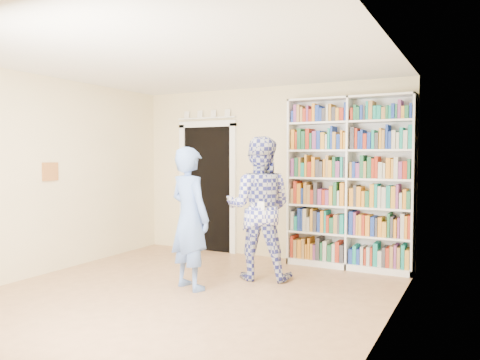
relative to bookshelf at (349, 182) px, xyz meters
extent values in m
plane|color=#976A49|center=(-1.35, -2.34, -1.24)|extent=(5.00, 5.00, 0.00)
plane|color=white|center=(-1.35, -2.34, 1.46)|extent=(5.00, 5.00, 0.00)
plane|color=beige|center=(-1.35, 0.16, 0.11)|extent=(4.50, 0.00, 4.50)
plane|color=beige|center=(-3.60, -2.34, 0.11)|extent=(0.00, 5.00, 5.00)
plane|color=beige|center=(0.90, -2.34, 0.11)|extent=(0.00, 5.00, 5.00)
cube|color=white|center=(0.00, 0.00, -0.01)|extent=(1.78, 0.33, 2.45)
cube|color=white|center=(0.00, 0.00, -0.01)|extent=(0.03, 0.33, 2.45)
cube|color=black|center=(-2.45, 0.14, -0.19)|extent=(0.90, 0.03, 2.10)
cube|color=white|center=(-2.95, 0.12, -0.19)|extent=(0.10, 0.06, 2.20)
cube|color=white|center=(-1.95, 0.12, -0.19)|extent=(0.10, 0.06, 2.20)
cube|color=white|center=(-2.45, 0.12, 0.91)|extent=(1.10, 0.06, 0.10)
cube|color=white|center=(-2.45, 0.12, 1.01)|extent=(1.10, 0.08, 0.02)
cube|color=brown|center=(-3.58, -2.14, 0.16)|extent=(0.03, 0.25, 0.25)
imported|color=#5A7EC9|center=(-1.45, -1.91, -0.38)|extent=(0.73, 0.60, 1.72)
imported|color=#2F3592|center=(-0.90, -1.10, -0.30)|extent=(1.06, 0.91, 1.87)
cube|color=white|center=(-0.80, -1.35, -0.32)|extent=(0.19, 0.03, 0.27)
camera|label=1|loc=(1.69, -6.62, 0.38)|focal=35.00mm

